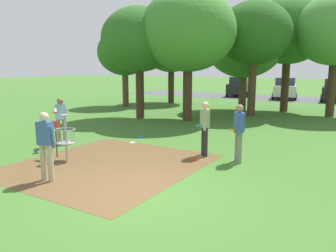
% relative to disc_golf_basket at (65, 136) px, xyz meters
% --- Properties ---
extents(ground_plane, '(160.00, 160.00, 0.00)m').
position_rel_disc_golf_basket_xyz_m(ground_plane, '(3.57, -1.04, -0.75)').
color(ground_plane, '#3D6B28').
extents(dirt_tee_pad, '(4.86, 5.31, 0.01)m').
position_rel_disc_golf_basket_xyz_m(dirt_tee_pad, '(1.40, 0.33, -0.75)').
color(dirt_tee_pad, brown).
rests_on(dirt_tee_pad, ground).
extents(disc_golf_basket, '(0.98, 0.58, 1.39)m').
position_rel_disc_golf_basket_xyz_m(disc_golf_basket, '(0.00, 0.00, 0.00)').
color(disc_golf_basket, '#9E9EA3').
rests_on(disc_golf_basket, ground).
extents(player_foreground_watching, '(0.45, 0.46, 1.71)m').
position_rel_disc_golf_basket_xyz_m(player_foreground_watching, '(3.32, 2.65, 0.21)').
color(player_foreground_watching, '#232328').
rests_on(player_foreground_watching, ground).
extents(player_throwing, '(0.49, 0.43, 1.71)m').
position_rel_disc_golf_basket_xyz_m(player_throwing, '(1.06, -1.50, 0.21)').
color(player_throwing, tan).
rests_on(player_throwing, ground).
extents(player_waiting_left, '(0.45, 0.47, 1.71)m').
position_rel_disc_golf_basket_xyz_m(player_waiting_left, '(4.47, 2.52, 0.21)').
color(player_waiting_left, slate).
rests_on(player_waiting_left, ground).
extents(player_waiting_right, '(0.70, 1.05, 1.71)m').
position_rel_disc_golf_basket_xyz_m(player_waiting_right, '(-1.61, 1.27, 0.23)').
color(player_waiting_right, slate).
rests_on(player_waiting_right, ground).
extents(frisbee_near_basket, '(0.21, 0.21, 0.02)m').
position_rel_disc_golf_basket_xyz_m(frisbee_near_basket, '(3.31, 1.99, -0.74)').
color(frisbee_near_basket, red).
rests_on(frisbee_near_basket, ground).
extents(frisbee_by_tee, '(0.21, 0.21, 0.02)m').
position_rel_disc_golf_basket_xyz_m(frisbee_by_tee, '(0.28, 2.89, -0.74)').
color(frisbee_by_tee, white).
rests_on(frisbee_by_tee, ground).
extents(frisbee_mid_grass, '(0.23, 0.23, 0.02)m').
position_rel_disc_golf_basket_xyz_m(frisbee_mid_grass, '(-0.02, 3.86, -0.74)').
color(frisbee_mid_grass, '#1E93DB').
rests_on(frisbee_mid_grass, ground).
extents(tree_near_right, '(4.52, 4.52, 6.20)m').
position_rel_disc_golf_basket_xyz_m(tree_near_right, '(-5.64, 15.51, 3.51)').
color(tree_near_right, '#422D1E').
rests_on(tree_near_right, ground).
extents(tree_mid_left, '(4.82, 4.82, 6.61)m').
position_rel_disc_golf_basket_xyz_m(tree_mid_left, '(-0.49, 8.60, 3.79)').
color(tree_mid_left, '#422D1E').
rests_on(tree_mid_left, ground).
extents(tree_mid_center, '(3.77, 3.77, 5.37)m').
position_rel_disc_golf_basket_xyz_m(tree_mid_center, '(-7.23, 11.88, 2.99)').
color(tree_mid_center, brown).
rests_on(tree_mid_center, ground).
extents(tree_mid_right, '(4.05, 4.05, 6.33)m').
position_rel_disc_golf_basket_xyz_m(tree_mid_right, '(1.86, 11.89, 3.82)').
color(tree_mid_right, '#4C3823').
rests_on(tree_mid_right, ground).
extents(tree_far_left, '(4.81, 4.81, 6.18)m').
position_rel_disc_golf_basket_xyz_m(tree_far_left, '(0.65, 13.87, 3.36)').
color(tree_far_left, brown).
rests_on(tree_far_left, ground).
extents(tree_far_center, '(4.70, 4.70, 6.92)m').
position_rel_disc_golf_basket_xyz_m(tree_far_center, '(3.00, 14.91, 4.14)').
color(tree_far_center, '#422D1E').
rests_on(tree_far_center, ground).
extents(tree_far_right, '(3.99, 3.99, 5.89)m').
position_rel_disc_golf_basket_xyz_m(tree_far_right, '(-3.00, 7.86, 3.41)').
color(tree_far_right, '#422D1E').
rests_on(tree_far_right, ground).
extents(parking_lot_strip, '(36.00, 6.00, 0.01)m').
position_rel_disc_golf_basket_xyz_m(parking_lot_strip, '(3.57, 23.85, -0.75)').
color(parking_lot_strip, '#4C4C51').
rests_on(parking_lot_strip, ground).
extents(parked_car_leftmost, '(2.60, 4.47, 1.84)m').
position_rel_disc_golf_basket_xyz_m(parked_car_leftmost, '(-3.28, 24.25, 0.17)').
color(parked_car_leftmost, black).
rests_on(parked_car_leftmost, ground).
extents(parked_car_center_left, '(2.62, 4.48, 1.84)m').
position_rel_disc_golf_basket_xyz_m(parked_car_center_left, '(1.09, 23.73, 0.17)').
color(parked_car_center_left, silver).
rests_on(parked_car_center_left, ground).
extents(parked_car_center_right, '(2.20, 4.32, 1.84)m').
position_rel_disc_golf_basket_xyz_m(parked_car_center_right, '(5.10, 23.60, 0.17)').
color(parked_car_center_right, black).
rests_on(parked_car_center_right, ground).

